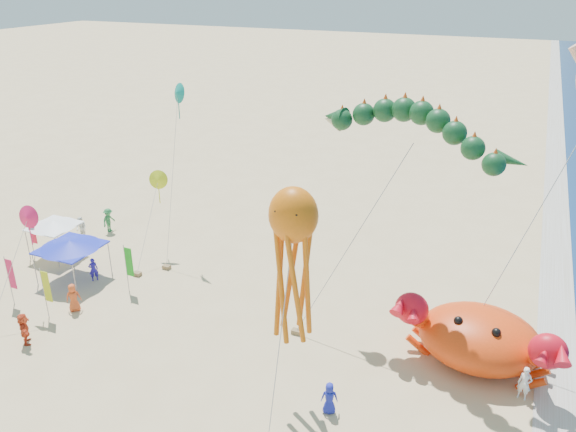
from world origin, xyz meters
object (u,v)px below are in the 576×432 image
at_px(dragon_kite, 411,133).
at_px(octopus_kite, 293,253).
at_px(crab_inflatable, 479,337).
at_px(canopy_blue, 70,245).
at_px(canopy_white, 53,223).

bearing_deg(dragon_kite, octopus_kite, -113.40).
bearing_deg(dragon_kite, crab_inflatable, -11.96).
bearing_deg(canopy_blue, crab_inflatable, 3.47).
bearing_deg(crab_inflatable, dragon_kite, 168.04).
xyz_separation_m(octopus_kite, canopy_blue, (-17.20, 4.57, -5.14)).
relative_size(crab_inflatable, canopy_white, 2.60).
distance_m(octopus_kite, canopy_blue, 18.52).
bearing_deg(canopy_white, crab_inflatable, -1.11).
height_order(crab_inflatable, canopy_white, crab_inflatable).
xyz_separation_m(octopus_kite, canopy_white, (-20.58, 6.61, -5.15)).
height_order(dragon_kite, canopy_blue, dragon_kite).
relative_size(octopus_kite, canopy_blue, 2.78).
bearing_deg(dragon_kite, canopy_blue, -173.13).
height_order(dragon_kite, canopy_white, dragon_kite).
xyz_separation_m(dragon_kite, canopy_white, (-23.62, -0.40, -8.77)).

